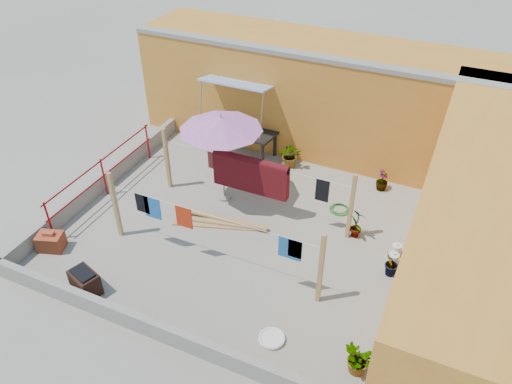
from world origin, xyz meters
TOP-DOWN VIEW (x-y plane):
  - ground at (0.00, 0.00)m, footprint 80.00×80.00m
  - wall_back at (0.50, 4.69)m, footprint 11.00×3.27m
  - wall_right at (5.20, 0.00)m, footprint 2.40×9.00m
  - parapet_front at (0.00, -3.58)m, footprint 8.30×0.16m
  - parapet_left at (-4.08, 0.00)m, footprint 0.16×7.30m
  - red_railing at (-3.85, -0.20)m, footprint 0.05×4.20m
  - clothesline_rig at (-0.04, 0.57)m, footprint 5.09×2.35m
  - patio_umbrella at (-0.91, 0.95)m, footprint 2.09×2.09m
  - outdoor_table at (-1.31, 3.20)m, footprint 1.84×1.08m
  - brick_stack at (-3.66, -2.47)m, footprint 0.68×0.58m
  - lumber_pile at (-0.47, -0.08)m, footprint 2.31×0.85m
  - brazier at (-2.04, -3.20)m, footprint 0.73×0.60m
  - white_basin at (2.02, -2.73)m, footprint 0.52×0.52m
  - water_jug_a at (3.70, 0.63)m, footprint 0.22×0.22m
  - water_jug_b at (3.70, 0.27)m, footprint 0.24×0.24m
  - green_hose at (2.04, 1.70)m, footprint 0.52×0.52m
  - plant_back_a at (0.12, 3.13)m, footprint 0.78×0.72m
  - plant_back_b at (2.79, 3.06)m, footprint 0.36×0.36m
  - plant_right_a at (2.68, 0.88)m, footprint 0.54×0.47m
  - plant_right_b at (3.70, -0.08)m, footprint 0.38×0.43m
  - plant_right_c at (3.70, -2.73)m, footprint 0.69×0.73m

SIDE VIEW (x-z plane):
  - ground at x=0.00m, z-range 0.00..0.00m
  - green_hose at x=2.04m, z-range 0.00..0.07m
  - white_basin at x=2.02m, z-range 0.00..0.09m
  - lumber_pile at x=-0.47m, z-range 0.00..0.14m
  - water_jug_a at x=3.70m, z-range -0.02..0.33m
  - water_jug_b at x=3.70m, z-range -0.02..0.35m
  - brick_stack at x=-3.66m, z-range -0.04..0.47m
  - parapet_front at x=0.00m, z-range 0.00..0.44m
  - parapet_left at x=-4.08m, z-range 0.00..0.44m
  - brazier at x=-2.04m, z-range -0.01..0.56m
  - plant_back_b at x=2.79m, z-range 0.00..0.58m
  - plant_right_c at x=3.70m, z-range 0.00..0.65m
  - plant_right_b at x=3.70m, z-range 0.00..0.66m
  - plant_back_a at x=0.12m, z-range 0.00..0.72m
  - plant_right_a at x=2.68m, z-range 0.00..0.86m
  - red_railing at x=-3.85m, z-range 0.17..1.27m
  - outdoor_table at x=-1.31m, z-range 0.33..1.15m
  - clothesline_rig at x=-0.04m, z-range 0.14..1.94m
  - wall_right at x=5.20m, z-range 0.00..3.20m
  - wall_back at x=0.50m, z-range 0.00..3.21m
  - patio_umbrella at x=-0.91m, z-range 0.98..3.45m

